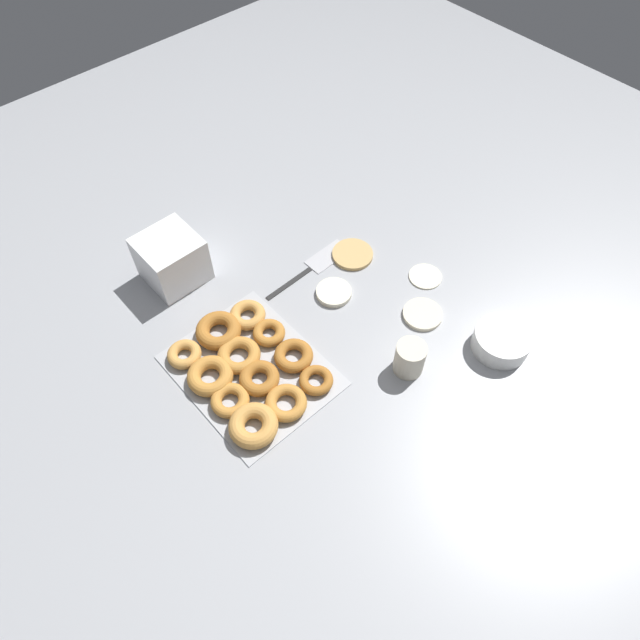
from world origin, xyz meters
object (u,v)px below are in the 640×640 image
pancake_1 (423,314)px  container_stack (172,259)px  paper_cup (410,358)px  donut_tray (247,368)px  pancake_2 (334,292)px  batter_bowl (501,341)px  spatula (320,262)px  pancake_0 (353,254)px  pancake_3 (425,276)px

pancake_1 → container_stack: 0.68m
container_stack → paper_cup: 0.68m
donut_tray → container_stack: container_stack is taller
pancake_1 → pancake_2: bearing=-149.2°
donut_tray → pancake_2: bearing=96.7°
donut_tray → batter_bowl: batter_bowl is taller
spatula → pancake_0: bearing=-27.8°
pancake_3 → paper_cup: (0.17, -0.25, 0.04)m
batter_bowl → container_stack: 0.88m
pancake_0 → paper_cup: size_ratio=1.30×
pancake_3 → batter_bowl: size_ratio=0.64×
pancake_2 → paper_cup: (0.29, -0.02, 0.04)m
pancake_1 → batter_bowl: size_ratio=0.73×
pancake_0 → spatula: 0.10m
pancake_1 → paper_cup: 0.17m
pancake_1 → batter_bowl: 0.21m
container_stack → paper_cup: size_ratio=1.69×
batter_bowl → spatula: bearing=-164.1°
paper_cup → pancake_0: bearing=156.5°
batter_bowl → paper_cup: size_ratio=1.58×
batter_bowl → spatula: (-0.51, -0.15, -0.02)m
spatula → container_stack: bearing=143.9°
container_stack → pancake_0: bearing=56.7°
pancake_0 → batter_bowl: size_ratio=0.82×
pancake_0 → batter_bowl: batter_bowl is taller
pancake_2 → donut_tray: 0.32m
pancake_0 → spatula: (-0.04, -0.09, -0.00)m
pancake_0 → pancake_3: bearing=26.3°
pancake_1 → batter_bowl: (0.19, 0.07, 0.02)m
donut_tray → batter_bowl: (0.36, 0.52, 0.01)m
pancake_0 → container_stack: size_ratio=0.77×
pancake_3 → spatula: (-0.23, -0.18, -0.00)m
pancake_3 → container_stack: 0.69m
donut_tray → container_stack: 0.38m
pancake_3 → pancake_2: bearing=-118.6°
container_stack → spatula: container_stack is taller
pancake_1 → container_stack: (-0.54, -0.40, 0.06)m
container_stack → spatula: size_ratio=0.52×
donut_tray → paper_cup: paper_cup is taller
pancake_2 → donut_tray: (0.04, -0.32, 0.01)m
donut_tray → batter_bowl: size_ratio=2.73×
pancake_3 → donut_tray: bearing=-99.0°
pancake_1 → paper_cup: paper_cup is taller
pancake_1 → spatula: pancake_1 is taller
batter_bowl → donut_tray: bearing=-125.2°
pancake_1 → container_stack: size_ratio=0.69×
pancake_3 → spatula: 0.30m
pancake_0 → pancake_1: 0.27m
pancake_3 → pancake_0: bearing=-153.7°
pancake_2 → spatula: 0.12m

